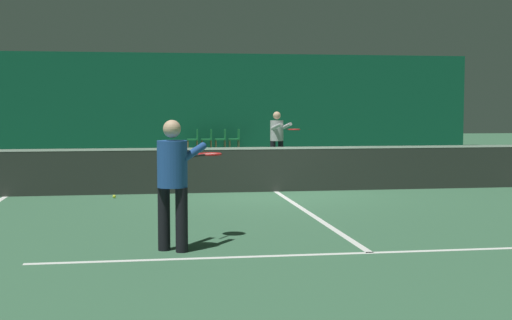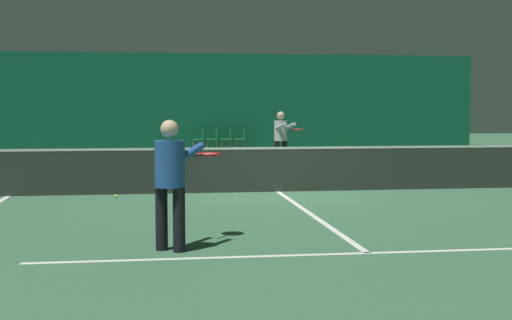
# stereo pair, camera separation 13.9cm
# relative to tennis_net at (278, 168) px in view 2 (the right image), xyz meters

# --- Properties ---
(ground_plane) EXTENTS (60.00, 60.00, 0.00)m
(ground_plane) POSITION_rel_tennis_net_xyz_m (0.00, 0.00, -0.51)
(ground_plane) COLOR #386647
(backdrop_curtain) EXTENTS (23.00, 0.12, 4.05)m
(backdrop_curtain) POSITION_rel_tennis_net_xyz_m (0.00, 15.65, 1.51)
(backdrop_curtain) COLOR #0F5138
(backdrop_curtain) RESTS_ON ground
(court_line_baseline_far) EXTENTS (11.00, 0.10, 0.00)m
(court_line_baseline_far) POSITION_rel_tennis_net_xyz_m (0.00, 11.90, -0.51)
(court_line_baseline_far) COLOR white
(court_line_baseline_far) RESTS_ON ground
(court_line_service_far) EXTENTS (8.25, 0.10, 0.00)m
(court_line_service_far) POSITION_rel_tennis_net_xyz_m (0.00, 6.40, -0.51)
(court_line_service_far) COLOR white
(court_line_service_far) RESTS_ON ground
(court_line_service_near) EXTENTS (8.25, 0.10, 0.00)m
(court_line_service_near) POSITION_rel_tennis_net_xyz_m (0.00, -6.40, -0.51)
(court_line_service_near) COLOR white
(court_line_service_near) RESTS_ON ground
(court_line_sideline_left) EXTENTS (0.10, 23.80, 0.00)m
(court_line_sideline_left) POSITION_rel_tennis_net_xyz_m (-5.50, 0.00, -0.51)
(court_line_sideline_left) COLOR white
(court_line_sideline_left) RESTS_ON ground
(court_line_centre) EXTENTS (0.10, 12.80, 0.00)m
(court_line_centre) POSITION_rel_tennis_net_xyz_m (0.00, 0.00, -0.51)
(court_line_centre) COLOR white
(court_line_centre) RESTS_ON ground
(tennis_net) EXTENTS (12.00, 0.10, 1.07)m
(tennis_net) POSITION_rel_tennis_net_xyz_m (0.00, 0.00, 0.00)
(tennis_net) COLOR #2D332D
(tennis_net) RESTS_ON ground
(player_near) EXTENTS (1.03, 1.31, 1.64)m
(player_near) POSITION_rel_tennis_net_xyz_m (-2.37, -5.88, 0.44)
(player_near) COLOR black
(player_near) RESTS_ON ground
(player_far) EXTENTS (0.76, 1.39, 1.65)m
(player_far) POSITION_rel_tennis_net_xyz_m (1.05, 5.44, 0.45)
(player_far) COLOR black
(player_far) RESTS_ON ground
(courtside_chair_0) EXTENTS (0.44, 0.44, 0.84)m
(courtside_chair_0) POSITION_rel_tennis_net_xyz_m (-0.68, 15.10, -0.03)
(courtside_chair_0) COLOR brown
(courtside_chair_0) RESTS_ON ground
(courtside_chair_1) EXTENTS (0.44, 0.44, 0.84)m
(courtside_chair_1) POSITION_rel_tennis_net_xyz_m (-0.10, 15.10, -0.03)
(courtside_chair_1) COLOR brown
(courtside_chair_1) RESTS_ON ground
(courtside_chair_2) EXTENTS (0.44, 0.44, 0.84)m
(courtside_chair_2) POSITION_rel_tennis_net_xyz_m (0.48, 15.10, -0.03)
(courtside_chair_2) COLOR brown
(courtside_chair_2) RESTS_ON ground
(courtside_chair_3) EXTENTS (0.44, 0.44, 0.84)m
(courtside_chair_3) POSITION_rel_tennis_net_xyz_m (1.07, 15.10, -0.03)
(courtside_chair_3) COLOR brown
(courtside_chair_3) RESTS_ON ground
(tennis_ball) EXTENTS (0.07, 0.07, 0.07)m
(tennis_ball) POSITION_rel_tennis_net_xyz_m (-3.34, -0.56, -0.48)
(tennis_ball) COLOR #D1DB33
(tennis_ball) RESTS_ON ground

